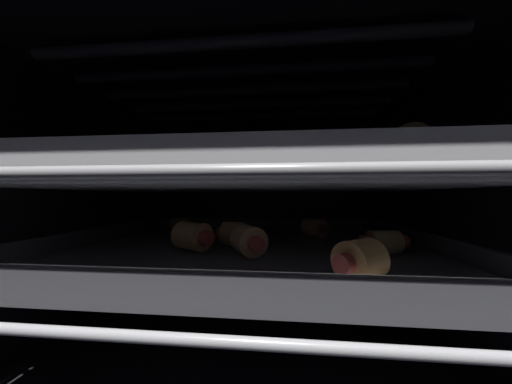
{
  "coord_description": "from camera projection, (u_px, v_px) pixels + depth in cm",
  "views": [
    {
      "loc": [
        4.44,
        -33.9,
        18.33
      ],
      "look_at": [
        0.0,
        9.98,
        19.07
      ],
      "focal_mm": 17.62,
      "sensor_mm": 36.0,
      "label": 1
    }
  ],
  "objects": [
    {
      "name": "baking_tray_upper",
      "position": [
        249.0,
        181.0,
        0.34
      ],
      "size": [
        45.8,
        38.46,
        2.21
      ],
      "color": "silver",
      "rests_on": "oven_rack_upper"
    },
    {
      "name": "pig_in_blanket_upper_2",
      "position": [
        321.0,
        176.0,
        0.48
      ],
      "size": [
        3.58,
        5.39,
        3.2
      ],
      "rotation": [
        0.0,
        0.0,
        3.27
      ],
      "color": "tan",
      "rests_on": "baking_tray_upper"
    },
    {
      "name": "pig_in_blanket_lower_5",
      "position": [
        314.0,
        228.0,
        0.4
      ],
      "size": [
        4.39,
        4.39,
        2.95
      ],
      "rotation": [
        0.0,
        0.0,
        3.93
      ],
      "color": "tan",
      "rests_on": "baking_tray_lower"
    },
    {
      "name": "ground_plane",
      "position": [
        249.0,
        336.0,
        0.34
      ],
      "size": [
        53.87,
        51.49,
        1.2
      ],
      "primitive_type": "cube",
      "color": "black"
    },
    {
      "name": "oven_wall_left",
      "position": [
        71.0,
        202.0,
        0.37
      ],
      "size": [
        1.2,
        49.09,
        35.04
      ],
      "primitive_type": "cube",
      "color": "black",
      "rests_on": "ground_plane"
    },
    {
      "name": "pig_in_blanket_upper_8",
      "position": [
        416.0,
        146.0,
        0.18
      ],
      "size": [
        4.21,
        4.68,
        2.78
      ],
      "rotation": [
        0.0,
        0.0,
        5.65
      ],
      "color": "tan",
      "rests_on": "baking_tray_upper"
    },
    {
      "name": "oven_rack_lower",
      "position": [
        249.0,
        252.0,
        0.34
      ],
      "size": [
        49.08,
        48.11,
        0.65
      ],
      "color": "#B7B7BC"
    },
    {
      "name": "baking_tray_lower",
      "position": [
        249.0,
        245.0,
        0.34
      ],
      "size": [
        45.8,
        38.46,
        2.57
      ],
      "color": "#4C4C51",
      "rests_on": "oven_rack_lower"
    },
    {
      "name": "pig_in_blanket_lower_0",
      "position": [
        384.0,
        242.0,
        0.29
      ],
      "size": [
        5.64,
        3.21,
        2.62
      ],
      "rotation": [
        0.0,
        0.0,
        1.76
      ],
      "color": "tan",
      "rests_on": "baking_tray_lower"
    },
    {
      "name": "oven_wall_back",
      "position": [
        262.0,
        200.0,
        0.59
      ],
      "size": [
        53.87,
        1.2,
        35.04
      ],
      "primitive_type": "cube",
      "color": "black",
      "rests_on": "ground_plane"
    },
    {
      "name": "pig_in_blanket_upper_6",
      "position": [
        172.0,
        172.0,
        0.41
      ],
      "size": [
        4.97,
        4.64,
        3.32
      ],
      "rotation": [
        0.0,
        0.0,
        1.02
      ],
      "color": "tan",
      "rests_on": "baking_tray_upper"
    },
    {
      "name": "pig_in_blanket_upper_5",
      "position": [
        159.0,
        176.0,
        0.45
      ],
      "size": [
        3.78,
        6.02,
        2.87
      ],
      "rotation": [
        0.0,
        0.0,
        3.38
      ],
      "color": "tan",
      "rests_on": "baking_tray_upper"
    },
    {
      "name": "heating_element",
      "position": [
        249.0,
        90.0,
        0.34
      ],
      "size": [
        41.18,
        22.8,
        1.2
      ],
      "color": "#333338"
    },
    {
      "name": "pig_in_blanket_upper_3",
      "position": [
        136.0,
        173.0,
        0.42
      ],
      "size": [
        5.05,
        5.13,
        3.19
      ],
      "rotation": [
        0.0,
        0.0,
        2.37
      ],
      "color": "tan",
      "rests_on": "baking_tray_upper"
    },
    {
      "name": "pig_in_blanket_lower_3",
      "position": [
        192.0,
        236.0,
        0.31
      ],
      "size": [
        6.07,
        4.9,
        3.38
      ],
      "rotation": [
        0.0,
        0.0,
        1.04
      ],
      "color": "tan",
      "rests_on": "baking_tray_lower"
    },
    {
      "name": "pig_in_blanket_upper_1",
      "position": [
        365.0,
        167.0,
        0.34
      ],
      "size": [
        4.35,
        4.56,
        3.3
      ],
      "rotation": [
        0.0,
        0.0,
        2.64
      ],
      "color": "tan",
      "rests_on": "baking_tray_upper"
    },
    {
      "name": "pig_in_blanket_upper_7",
      "position": [
        334.0,
        174.0,
        0.4
      ],
      "size": [
        5.51,
        3.81,
        2.7
      ],
      "rotation": [
        0.0,
        0.0,
        1.88
      ],
      "color": "tan",
      "rests_on": "baking_tray_upper"
    },
    {
      "name": "oven_wall_right",
      "position": [
        456.0,
        203.0,
        0.32
      ],
      "size": [
        1.2,
        49.09,
        35.04
      ],
      "primitive_type": "cube",
      "color": "black",
      "rests_on": "ground_plane"
    },
    {
      "name": "pig_in_blanket_lower_2",
      "position": [
        180.0,
        224.0,
        0.47
      ],
      "size": [
        4.83,
        3.23,
        2.72
      ],
      "rotation": [
        0.0,
        0.0,
        4.91
      ],
      "color": "tan",
      "rests_on": "baking_tray_lower"
    },
    {
      "name": "pig_in_blanket_lower_6",
      "position": [
        248.0,
        240.0,
        0.28
      ],
      "size": [
        4.53,
        5.4,
        3.3
      ],
      "rotation": [
        0.0,
        0.0,
        0.49
      ],
      "color": "tan",
      "rests_on": "baking_tray_lower"
    },
    {
      "name": "pig_in_blanket_upper_0",
      "position": [
        113.0,
        162.0,
        0.26
      ],
      "size": [
        5.71,
        5.15,
        2.64
      ],
      "rotation": [
        0.0,
        0.0,
        5.41
      ],
      "color": "tan",
      "rests_on": "baking_tray_upper"
    },
    {
      "name": "oven_rack_upper",
      "position": [
        249.0,
        187.0,
        0.34
      ],
      "size": [
        49.17,
        48.11,
        0.74
      ],
      "color": "#B7B7BC"
    },
    {
      "name": "pig_in_blanket_lower_1",
      "position": [
        360.0,
        260.0,
        0.19
      ],
      "size": [
        4.54,
        4.32,
        3.2
      ],
      "rotation": [
        0.0,
        0.0,
        2.25
      ],
      "color": "tan",
      "rests_on": "baking_tray_lower"
    },
    {
      "name": "pig_in_blanket_lower_4",
      "position": [
        235.0,
        234.0,
        0.33
      ],
      "size": [
        5.06,
        3.7,
        3.15
      ],
      "rotation": [
        0.0,
        0.0,
        1.38
      ],
      "color": "tan",
      "rests_on": "baking_tray_lower"
    },
    {
      "name": "pig_in_blanket_upper_4",
      "position": [
        259.0,
        163.0,
        0.27
      ],
      "size": [
        3.16,
        5.56,
        2.53
      ],
      "rotation": [
        0.0,
        0.0,
        0.22
      ],
      "color": "tan",
      "rests_on": "baking_tray_upper"
    },
    {
      "name": "oven_ceiling",
      "position": [
        249.0,
        70.0,
        0.34
      ],
      "size": [
        53.87,
        51.49,
        1.2
      ],
      "primitive_type": "cube",
      "color": "black"
    }
  ]
}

